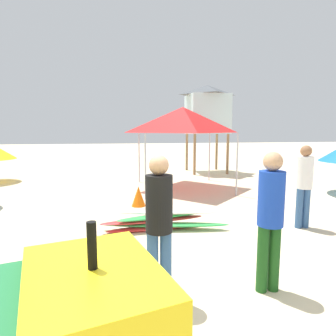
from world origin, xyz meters
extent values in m
plane|color=beige|center=(0.00, 0.00, 0.00)|extent=(80.00, 80.00, 0.00)
cube|color=yellow|center=(-0.31, -1.02, 0.90)|extent=(1.06, 1.27, 0.60)
cylinder|color=black|center=(-0.31, -1.02, 1.35)|extent=(0.07, 0.07, 0.30)
ellipsoid|color=red|center=(0.56, 3.02, 0.04)|extent=(2.05, 0.50, 0.08)
ellipsoid|color=green|center=(0.76, 2.91, 0.12)|extent=(2.60, 0.66, 0.08)
ellipsoid|color=red|center=(0.51, 3.02, 0.20)|extent=(2.18, 0.51, 0.08)
ellipsoid|color=green|center=(0.78, 3.03, 0.28)|extent=(2.09, 0.72, 0.08)
ellipsoid|color=white|center=(0.80, 3.01, 0.36)|extent=(2.20, 0.58, 0.08)
cylinder|color=#194C19|center=(1.62, 0.48, 0.43)|extent=(0.14, 0.14, 0.87)
cylinder|color=#194C19|center=(1.78, 0.48, 0.43)|extent=(0.14, 0.14, 0.87)
cylinder|color=#193FB2|center=(1.70, 0.48, 1.21)|extent=(0.32, 0.32, 0.69)
sphere|color=tan|center=(1.70, 0.48, 1.67)|extent=(0.23, 0.23, 0.23)
cylinder|color=#33598C|center=(3.54, 2.63, 0.42)|extent=(0.14, 0.14, 0.84)
cylinder|color=#33598C|center=(3.70, 2.63, 0.42)|extent=(0.14, 0.14, 0.84)
cylinder|color=white|center=(3.62, 2.63, 1.17)|extent=(0.32, 0.32, 0.66)
sphere|color=#9E6B47|center=(3.62, 2.63, 1.62)|extent=(0.23, 0.23, 0.23)
cylinder|color=#33598C|center=(0.23, 0.52, 0.43)|extent=(0.14, 0.14, 0.86)
cylinder|color=#33598C|center=(0.39, 0.52, 0.43)|extent=(0.14, 0.14, 0.86)
cylinder|color=black|center=(0.31, 0.52, 1.19)|extent=(0.32, 0.32, 0.68)
sphere|color=tan|center=(0.31, 0.52, 1.65)|extent=(0.23, 0.23, 0.23)
cylinder|color=#B2B2B7|center=(0.59, 5.67, 0.97)|extent=(0.05, 0.05, 1.94)
cylinder|color=#B2B2B7|center=(3.41, 5.67, 0.97)|extent=(0.05, 0.05, 1.94)
cylinder|color=#B2B2B7|center=(0.59, 8.49, 0.97)|extent=(0.05, 0.05, 1.94)
cylinder|color=#B2B2B7|center=(3.41, 8.49, 0.97)|extent=(0.05, 0.05, 1.94)
pyramid|color=red|center=(2.00, 7.08, 2.38)|extent=(2.82, 2.82, 0.87)
cylinder|color=olive|center=(3.19, 9.97, 0.93)|extent=(0.12, 0.12, 1.85)
cylinder|color=olive|center=(4.75, 9.97, 0.93)|extent=(0.12, 0.12, 1.85)
cylinder|color=olive|center=(3.19, 11.53, 0.93)|extent=(0.12, 0.12, 1.85)
cylinder|color=olive|center=(4.75, 11.53, 0.93)|extent=(0.12, 0.12, 1.85)
cube|color=silver|center=(3.97, 10.75, 2.75)|extent=(1.80, 1.80, 1.80)
pyramid|color=#4C5156|center=(3.97, 10.75, 3.88)|extent=(1.98, 1.98, 0.45)
cone|color=orange|center=(0.34, 4.93, 0.27)|extent=(0.38, 0.38, 0.54)
camera|label=1|loc=(-0.13, -2.78, 2.06)|focal=31.27mm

